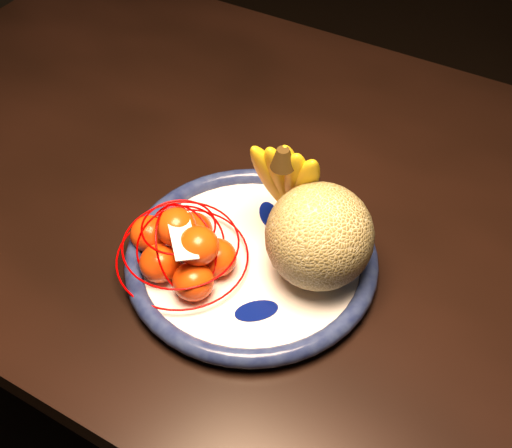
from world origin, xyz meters
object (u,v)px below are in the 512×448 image
Objects in this scene: cantaloupe at (319,236)px; mandarin_bag at (183,248)px; banana_bunch at (289,179)px; dining_table at (263,217)px; fruit_bowl at (251,258)px.

cantaloupe reaches higher than mandarin_bag.
cantaloupe is at bearing -46.75° from banana_bunch.
fruit_bowl is at bearing -66.49° from dining_table.
banana_bunch is (0.00, 0.08, 0.09)m from fruit_bowl.
dining_table is 6.81× the size of mandarin_bag.
cantaloupe reaches higher than fruit_bowl.
cantaloupe is (0.16, -0.11, 0.16)m from dining_table.
banana_bunch is at bearing 86.37° from fruit_bowl.
cantaloupe is 0.17m from mandarin_bag.
dining_table is at bearing 145.94° from cantaloupe.
dining_table is 0.21m from banana_bunch.
mandarin_bag is at bearing -91.50° from dining_table.
dining_table is 4.64× the size of fruit_bowl.
fruit_bowl is at bearing -109.97° from banana_bunch.
banana_bunch is at bearing -43.36° from dining_table.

